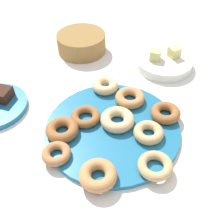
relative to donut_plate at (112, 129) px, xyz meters
name	(u,v)px	position (x,y,z in m)	size (l,w,h in m)	color
ground_plane	(112,130)	(0.00, 0.00, -0.01)	(2.40, 2.40, 0.00)	white
donut_plate	(112,129)	(0.00, 0.00, 0.00)	(0.38, 0.38, 0.01)	#1E6B93
donut_0	(155,166)	(0.10, -0.14, 0.02)	(0.09, 0.09, 0.02)	tan
donut_1	(56,154)	(-0.15, -0.09, 0.02)	(0.07, 0.07, 0.02)	#B27547
donut_2	(86,117)	(-0.08, 0.03, 0.02)	(0.08, 0.08, 0.02)	#995B2D
donut_3	(130,98)	(0.06, 0.11, 0.02)	(0.09, 0.09, 0.03)	#C6844C
donut_4	(62,130)	(-0.14, -0.02, 0.02)	(0.09, 0.09, 0.03)	#995B2D
donut_5	(117,120)	(0.01, 0.01, 0.02)	(0.10, 0.10, 0.03)	#EABC84
donut_6	(98,175)	(-0.04, -0.16, 0.02)	(0.09, 0.09, 0.03)	#C6844C
donut_7	(166,113)	(0.15, 0.04, 0.02)	(0.09, 0.09, 0.03)	#995B2D
donut_8	(105,85)	(-0.02, 0.17, 0.02)	(0.08, 0.08, 0.03)	#EABC84
donut_9	(149,133)	(0.10, -0.04, 0.02)	(0.08, 0.08, 0.03)	tan
brownie_far	(2,94)	(-0.33, 0.13, 0.03)	(0.05, 0.05, 0.04)	#381E14
basket	(81,43)	(-0.10, 0.42, 0.03)	(0.18, 0.18, 0.07)	olive
fruit_bowl	(164,63)	(0.20, 0.30, 0.01)	(0.20, 0.20, 0.03)	silver
melon_chunk_left	(155,55)	(0.16, 0.30, 0.04)	(0.04, 0.04, 0.04)	#DBD67A
melon_chunk_right	(174,52)	(0.23, 0.32, 0.04)	(0.04, 0.04, 0.04)	#DBD67A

